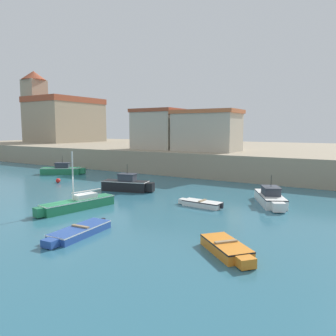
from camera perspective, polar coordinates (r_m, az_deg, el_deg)
ground_plane at (r=24.92m, az=-17.96°, el=-7.14°), size 200.00×200.00×0.00m
quay_seawall at (r=57.74m, az=12.80°, el=2.29°), size 120.00×40.00×2.93m
sailboat_green_0 at (r=24.95m, az=-15.40°, el=-5.98°), size 2.22×6.22×4.29m
dinghy_white_1 at (r=25.15m, az=5.81°, el=-6.14°), size 3.71×1.29×0.51m
dinghy_orange_2 at (r=16.14m, az=10.27°, el=-13.55°), size 3.42×3.16×0.59m
motorboat_white_3 at (r=26.94m, az=17.40°, el=-4.95°), size 3.57×5.40×2.31m
motorboat_black_4 at (r=31.38m, az=-7.16°, el=-2.85°), size 5.14×2.58×2.56m
motorboat_green_5 at (r=44.80m, az=-17.95°, el=-0.30°), size 5.34×4.09×2.41m
dinghy_blue_6 at (r=19.08m, az=-15.24°, el=-10.56°), size 1.65×4.61×0.53m
mooring_buoy at (r=37.81m, az=-18.60°, el=-2.08°), size 0.50×0.50×0.50m
church at (r=78.51m, az=-18.22°, el=8.37°), size 15.83×15.02×16.00m
harbor_shed_near_wharf at (r=44.01m, az=6.74°, el=6.52°), size 8.80×5.19×5.42m
harbor_shed_mid_row at (r=48.15m, az=-1.86°, el=6.82°), size 6.92×5.03×5.82m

